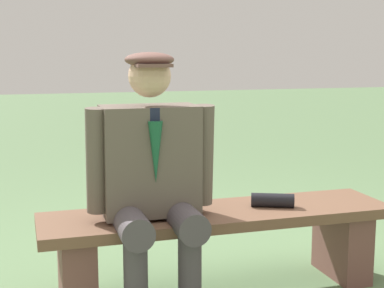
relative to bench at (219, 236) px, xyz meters
name	(u,v)px	position (x,y,z in m)	size (l,w,h in m)	color
bench	(219,236)	(0.00, 0.00, 0.00)	(1.81, 0.45, 0.43)	brown
seated_man	(152,172)	(0.36, 0.06, 0.37)	(0.63, 0.56, 1.23)	brown
rolled_magazine	(273,200)	(-0.29, 0.02, 0.17)	(0.07, 0.07, 0.22)	black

